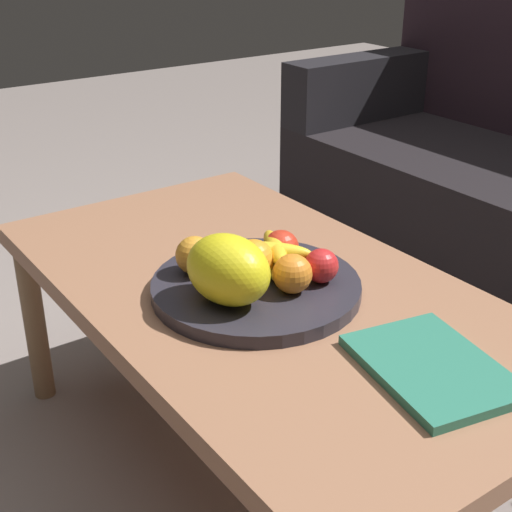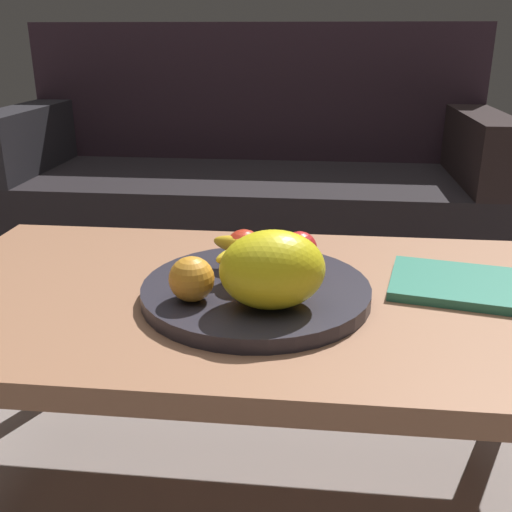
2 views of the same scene
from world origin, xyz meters
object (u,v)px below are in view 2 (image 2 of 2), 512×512
at_px(orange_right, 248,262).
at_px(banana_bunch, 248,255).
at_px(apple_left, 300,249).
at_px(couch, 249,194).
at_px(coffee_table, 251,315).
at_px(orange_front, 192,279).
at_px(magazine, 465,285).
at_px(apple_front, 244,248).
at_px(orange_left, 299,261).
at_px(melon_large_front, 272,270).
at_px(fruit_bowl, 256,291).

bearing_deg(orange_right, banana_bunch, 96.18).
bearing_deg(apple_left, couch, 101.38).
xyz_separation_m(coffee_table, orange_front, (-0.08, -0.10, 0.11)).
height_order(orange_right, magazine, orange_right).
relative_size(coffee_table, apple_left, 18.53).
bearing_deg(apple_front, orange_right, -78.22).
relative_size(coffee_table, banana_bunch, 7.07).
distance_m(coffee_table, magazine, 0.37).
distance_m(orange_left, apple_left, 0.07).
bearing_deg(melon_large_front, banana_bunch, 111.38).
bearing_deg(orange_right, apple_front, 101.78).
distance_m(fruit_bowl, orange_front, 0.13).
relative_size(orange_left, apple_front, 1.03).
relative_size(couch, orange_front, 23.97).
height_order(orange_left, banana_bunch, orange_left).
xyz_separation_m(orange_right, magazine, (0.37, 0.07, -0.05)).
bearing_deg(apple_front, coffee_table, -69.87).
bearing_deg(magazine, apple_front, -169.22).
distance_m(couch, magazine, 1.26).
xyz_separation_m(couch, fruit_bowl, (0.16, -1.22, 0.15)).
bearing_deg(apple_front, fruit_bowl, -69.35).
relative_size(fruit_bowl, banana_bunch, 2.32).
height_order(fruit_bowl, apple_left, apple_left).
bearing_deg(apple_left, orange_left, -89.17).
distance_m(melon_large_front, banana_bunch, 0.15).
relative_size(fruit_bowl, orange_right, 5.05).
distance_m(melon_large_front, orange_right, 0.10).
bearing_deg(couch, banana_bunch, -83.19).
bearing_deg(fruit_bowl, magazine, 11.71).
xyz_separation_m(couch, apple_front, (0.13, -1.14, 0.20)).
xyz_separation_m(banana_bunch, magazine, (0.37, 0.02, -0.05)).
distance_m(orange_front, orange_left, 0.19).
bearing_deg(orange_left, apple_front, 152.22).
xyz_separation_m(orange_left, magazine, (0.29, 0.05, -0.05)).
relative_size(apple_front, banana_bunch, 0.42).
relative_size(coffee_table, melon_large_front, 7.26).
xyz_separation_m(melon_large_front, magazine, (0.32, 0.15, -0.08)).
distance_m(apple_front, banana_bunch, 0.03).
height_order(coffee_table, couch, couch).
relative_size(couch, orange_right, 22.63).
bearing_deg(coffee_table, fruit_bowl, -68.46).
distance_m(orange_front, apple_front, 0.16).
bearing_deg(apple_left, magazine, -4.17).
bearing_deg(banana_bunch, coffee_table, -72.20).
xyz_separation_m(orange_left, orange_right, (-0.08, -0.02, 0.00)).
height_order(orange_left, apple_left, orange_left).
distance_m(fruit_bowl, apple_front, 0.10).
relative_size(coffee_table, magazine, 4.62).
bearing_deg(coffee_table, orange_left, -1.82).
bearing_deg(couch, melon_large_front, -81.62).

